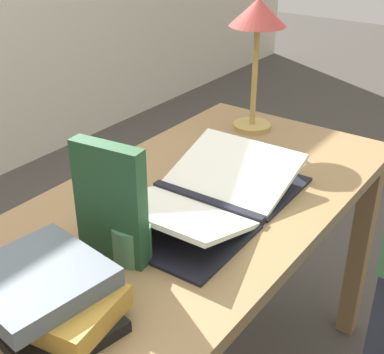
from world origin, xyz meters
name	(u,v)px	position (x,y,z in m)	size (l,w,h in m)	color
reading_desk	(179,243)	(0.00, 0.00, 0.63)	(1.40, 0.66, 0.74)	#937047
open_book	(207,196)	(0.05, -0.05, 0.77)	(0.56, 0.34, 0.09)	black
book_stack_tall	(40,295)	(-0.45, -0.03, 0.79)	(0.25, 0.32, 0.11)	black
book_standing_upright	(111,204)	(-0.24, -0.01, 0.87)	(0.06, 0.16, 0.26)	#234C2D
reading_lamp	(258,25)	(0.56, 0.11, 1.08)	(0.18, 0.18, 0.42)	tan
coffee_mug	(132,241)	(-0.22, -0.05, 0.78)	(0.10, 0.09, 0.08)	#4C7F5B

